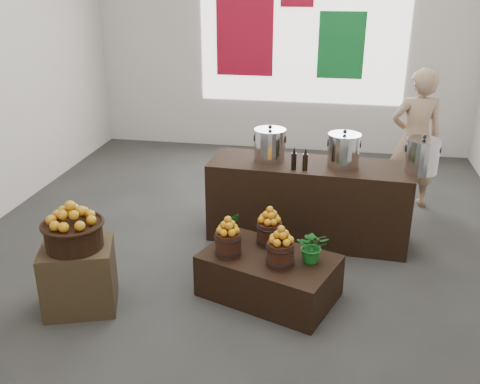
% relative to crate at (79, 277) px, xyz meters
% --- Properties ---
extents(ground, '(7.00, 7.00, 0.00)m').
position_rel_crate_xyz_m(ground, '(1.21, 1.40, -0.30)').
color(ground, '#363634').
rests_on(ground, ground).
extents(back_wall, '(6.00, 0.04, 4.00)m').
position_rel_crate_xyz_m(back_wall, '(1.21, 4.90, 1.70)').
color(back_wall, beige).
rests_on(back_wall, ground).
extents(back_opening, '(3.20, 0.02, 2.40)m').
position_rel_crate_xyz_m(back_opening, '(1.51, 4.88, 1.70)').
color(back_opening, white).
rests_on(back_opening, back_wall).
extents(deco_red_left, '(0.90, 0.04, 1.40)m').
position_rel_crate_xyz_m(deco_red_left, '(0.61, 4.87, 1.60)').
color(deco_red_left, maroon).
rests_on(deco_red_left, back_wall).
extents(deco_green_right, '(0.70, 0.04, 1.00)m').
position_rel_crate_xyz_m(deco_green_right, '(2.11, 4.87, 1.40)').
color(deco_green_right, '#106C29').
rests_on(deco_green_right, back_wall).
extents(crate, '(0.72, 0.65, 0.59)m').
position_rel_crate_xyz_m(crate, '(0.00, 0.00, 0.00)').
color(crate, '#4C3C23').
rests_on(crate, ground).
extents(wicker_basket, '(0.47, 0.47, 0.22)m').
position_rel_crate_xyz_m(wicker_basket, '(0.00, 0.00, 0.40)').
color(wicker_basket, black).
rests_on(wicker_basket, crate).
extents(apples_in_basket, '(0.37, 0.37, 0.20)m').
position_rel_crate_xyz_m(apples_in_basket, '(0.00, 0.00, 0.61)').
color(apples_in_basket, '#A60E05').
rests_on(apples_in_basket, wicker_basket).
extents(display_table, '(1.34, 1.07, 0.40)m').
position_rel_crate_xyz_m(display_table, '(1.59, 0.47, -0.10)').
color(display_table, black).
rests_on(display_table, ground).
extents(apple_bucket_front_left, '(0.23, 0.23, 0.21)m').
position_rel_crate_xyz_m(apple_bucket_front_left, '(1.23, 0.44, 0.21)').
color(apple_bucket_front_left, '#3A1B0F').
rests_on(apple_bucket_front_left, display_table).
extents(apples_in_bucket_front_left, '(0.17, 0.17, 0.16)m').
position_rel_crate_xyz_m(apples_in_bucket_front_left, '(1.23, 0.44, 0.40)').
color(apples_in_bucket_front_left, '#A60E05').
rests_on(apples_in_bucket_front_left, apple_bucket_front_left).
extents(apple_bucket_front_right, '(0.23, 0.23, 0.21)m').
position_rel_crate_xyz_m(apple_bucket_front_right, '(1.70, 0.34, 0.21)').
color(apple_bucket_front_right, '#3A1B0F').
rests_on(apple_bucket_front_right, display_table).
extents(apples_in_bucket_front_right, '(0.17, 0.17, 0.16)m').
position_rel_crate_xyz_m(apples_in_bucket_front_right, '(1.70, 0.34, 0.40)').
color(apples_in_bucket_front_right, '#A60E05').
rests_on(apples_in_bucket_front_right, apple_bucket_front_right).
extents(apple_bucket_rear, '(0.23, 0.23, 0.21)m').
position_rel_crate_xyz_m(apple_bucket_rear, '(1.56, 0.71, 0.21)').
color(apple_bucket_rear, '#3A1B0F').
rests_on(apple_bucket_rear, display_table).
extents(apples_in_bucket_rear, '(0.17, 0.17, 0.16)m').
position_rel_crate_xyz_m(apples_in_bucket_rear, '(1.56, 0.71, 0.40)').
color(apples_in_bucket_rear, '#A60E05').
rests_on(apples_in_bucket_rear, apple_bucket_rear).
extents(herb_garnish_right, '(0.28, 0.25, 0.30)m').
position_rel_crate_xyz_m(herb_garnish_right, '(1.97, 0.45, 0.26)').
color(herb_garnish_right, '#14621C').
rests_on(herb_garnish_right, display_table).
extents(herb_garnish_left, '(0.18, 0.17, 0.27)m').
position_rel_crate_xyz_m(herb_garnish_left, '(1.20, 0.73, 0.24)').
color(herb_garnish_left, '#14621C').
rests_on(herb_garnish_left, display_table).
extents(counter, '(2.15, 0.79, 0.87)m').
position_rel_crate_xyz_m(counter, '(1.86, 1.69, 0.14)').
color(counter, black).
rests_on(counter, ground).
extents(stock_pot_left, '(0.33, 0.33, 0.33)m').
position_rel_crate_xyz_m(stock_pot_left, '(1.42, 1.71, 0.73)').
color(stock_pot_left, silver).
rests_on(stock_pot_left, counter).
extents(stock_pot_center, '(0.33, 0.33, 0.33)m').
position_rel_crate_xyz_m(stock_pot_center, '(2.19, 1.67, 0.73)').
color(stock_pot_center, silver).
rests_on(stock_pot_center, counter).
extents(stock_pot_right, '(0.33, 0.33, 0.33)m').
position_rel_crate_xyz_m(stock_pot_right, '(2.96, 1.63, 0.73)').
color(stock_pot_right, silver).
rests_on(stock_pot_right, counter).
extents(oil_cruets, '(0.16, 0.07, 0.24)m').
position_rel_crate_xyz_m(oil_cruets, '(1.84, 1.48, 0.69)').
color(oil_cruets, black).
rests_on(oil_cruets, counter).
extents(shopper, '(0.70, 0.53, 1.73)m').
position_rel_crate_xyz_m(shopper, '(3.06, 2.82, 0.57)').
color(shopper, '#9C7D60').
rests_on(shopper, ground).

